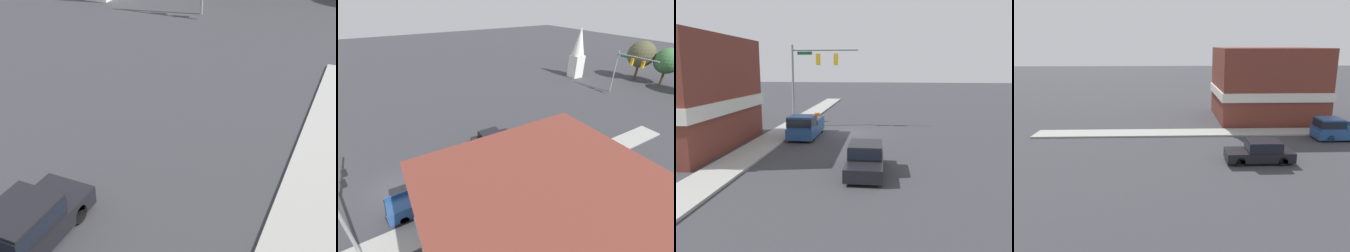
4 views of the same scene
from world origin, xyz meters
TOP-DOWN VIEW (x-y plane):
  - car_lead at (-2.08, 10.99)m, footprint 1.92×4.78m

SIDE VIEW (x-z plane):
  - car_lead at x=-2.08m, z-range 0.03..1.61m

